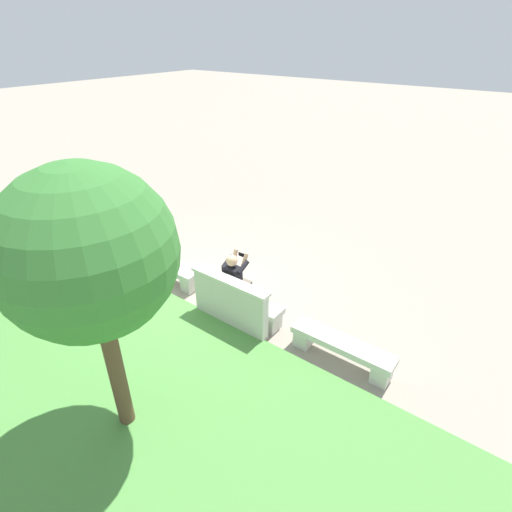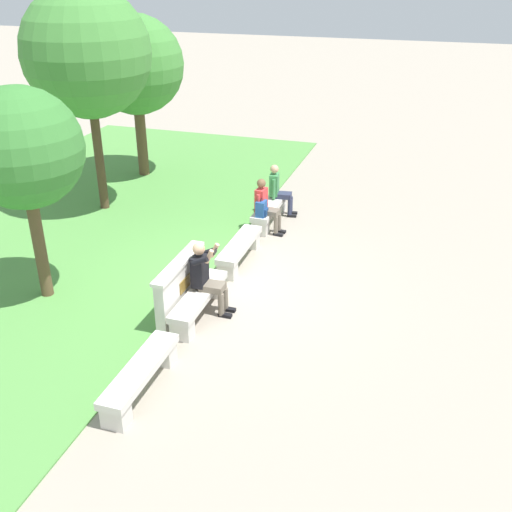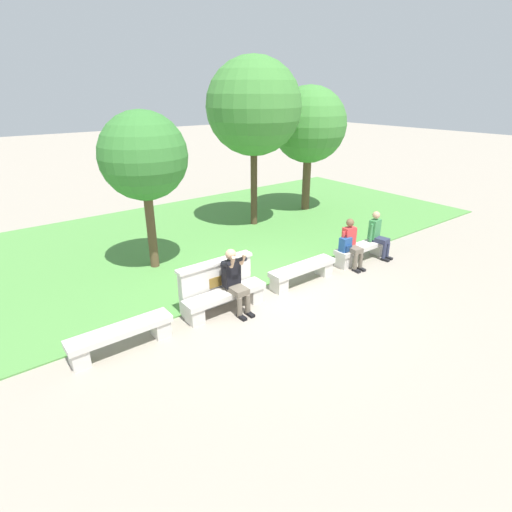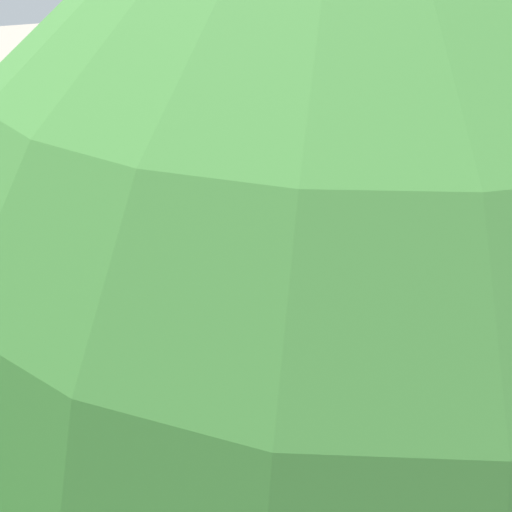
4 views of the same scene
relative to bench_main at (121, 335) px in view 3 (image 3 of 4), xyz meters
The scene contains 14 objects.
ground_plane 3.28m from the bench_main, ahead, with size 80.00×80.00×0.00m, color gray.
grass_strip 5.47m from the bench_main, 53.29° to the left, with size 20.35×8.00×0.03m, color #518E42.
bench_main is the anchor object (origin of this frame).
bench_near 2.18m from the bench_main, ahead, with size 1.82×0.40×0.45m.
bench_mid 4.35m from the bench_main, ahead, with size 1.82×0.40×0.45m.
bench_far 6.53m from the bench_main, ahead, with size 1.82×0.40×0.45m.
backrest_wall_with_plaque 2.21m from the bench_main, ahead, with size 1.72×0.24×1.01m.
person_photographer 2.40m from the bench_main, ahead, with size 0.47×0.72×1.32m.
person_distant 5.98m from the bench_main, ahead, with size 0.48×0.70×1.26m.
person_companion 7.06m from the bench_main, ahead, with size 0.48×0.70×1.26m.
backpack 5.82m from the bench_main, ahead, with size 0.28×0.24×0.43m.
tree_behind_wall 8.17m from the bench_main, 34.46° to the left, with size 2.92×2.92×5.21m.
tree_left_background 10.21m from the bench_main, 26.94° to the left, with size 2.63×2.63×4.40m.
tree_right_background 4.35m from the bench_main, 56.59° to the left, with size 2.06×2.06×3.85m.
Camera 3 is at (-4.98, -6.08, 4.26)m, focal length 28.00 mm.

